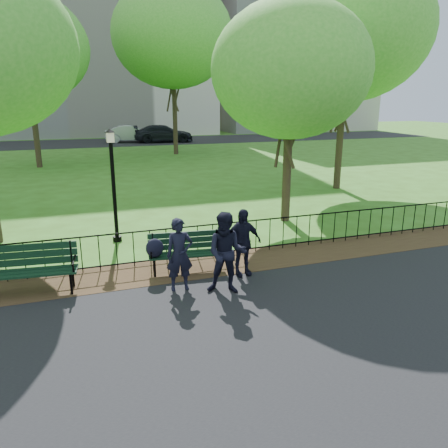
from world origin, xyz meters
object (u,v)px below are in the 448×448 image
object	(u,v)px
park_bench_left_a	(28,264)
person_mid	(227,253)
sedan_silver	(131,134)
person_right	(242,242)
tree_mid_e	(348,30)
tree_near_e	(291,70)
person_left	(180,255)
sedan_dark	(163,134)
park_bench_main	(173,248)
tree_far_e	(173,36)
lamppost	(113,182)
tree_far_c	(26,48)

from	to	relation	value
park_bench_left_a	person_mid	xyz separation A→B (m)	(3.89, -1.37, 0.24)
sedan_silver	person_right	bearing A→B (deg)	-178.12
park_bench_left_a	tree_mid_e	xyz separation A→B (m)	(12.44, 7.53, 6.06)
tree_near_e	person_left	size ratio (longest dim) A/B	4.42
person_right	sedan_dark	bearing A→B (deg)	80.06
person_mid	park_bench_main	bearing A→B (deg)	143.88
tree_far_e	sedan_dark	size ratio (longest dim) A/B	2.14
park_bench_left_a	tree_near_e	bearing A→B (deg)	29.95
person_mid	sedan_dark	xyz separation A→B (m)	(5.70, 33.55, -0.06)
person_right	park_bench_left_a	bearing A→B (deg)	171.41
tree_near_e	tree_far_e	size ratio (longest dim) A/B	0.59
sedan_silver	sedan_dark	bearing A→B (deg)	-104.15
lamppost	person_mid	distance (m)	4.74
person_left	lamppost	bearing A→B (deg)	106.69
person_mid	person_left	bearing A→B (deg)	176.84
tree_mid_e	sedan_silver	distance (m)	26.96
lamppost	sedan_dark	distance (m)	30.21
sedan_silver	tree_far_e	bearing A→B (deg)	-164.63
tree_mid_e	sedan_silver	bearing A→B (deg)	102.57
sedan_dark	park_bench_main	bearing A→B (deg)	175.45
park_bench_left_a	sedan_dark	world-z (taller)	sedan_dark
person_left	sedan_silver	world-z (taller)	sedan_silver
lamppost	tree_far_e	distance (m)	21.77
person_left	sedan_silver	bearing A→B (deg)	87.19
person_mid	sedan_silver	xyz separation A→B (m)	(2.83, 34.58, -0.07)
person_left	sedan_dark	size ratio (longest dim) A/B	0.28
tree_far_e	sedan_silver	size ratio (longest dim) A/B	2.45
park_bench_left_a	tree_far_c	world-z (taller)	tree_far_c
tree_far_e	person_right	xyz separation A→B (m)	(-3.99, -23.29, -7.39)
person_left	sedan_dark	xyz separation A→B (m)	(6.58, 33.09, 0.02)
person_left	sedan_silver	distance (m)	34.32
tree_far_c	sedan_silver	size ratio (longest dim) A/B	2.01
park_bench_left_a	sedan_dark	distance (m)	33.58
park_bench_main	lamppost	world-z (taller)	lamppost
tree_far_e	sedan_silver	distance (m)	12.97
tree_mid_e	tree_far_e	xyz separation A→B (m)	(-3.91, 15.17, 1.49)
tree_far_e	person_right	size ratio (longest dim) A/B	7.54
person_left	person_right	size ratio (longest dim) A/B	1.00
lamppost	tree_mid_e	distance (m)	12.36
park_bench_left_a	person_right	size ratio (longest dim) A/B	1.29
tree_mid_e	person_left	size ratio (longest dim) A/B	6.18
park_bench_main	sedan_dark	size ratio (longest dim) A/B	0.34
tree_mid_e	tree_far_c	xyz separation A→B (m)	(-13.16, 11.46, 0.01)
person_right	park_bench_main	bearing A→B (deg)	154.37
park_bench_main	person_mid	size ratio (longest dim) A/B	1.08
sedan_silver	sedan_dark	world-z (taller)	sedan_dark
lamppost	person_mid	bearing A→B (deg)	-67.41
park_bench_main	person_mid	bearing A→B (deg)	-53.59
tree_far_c	park_bench_left_a	bearing A→B (deg)	-87.82
person_mid	sedan_silver	bearing A→B (deg)	109.83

